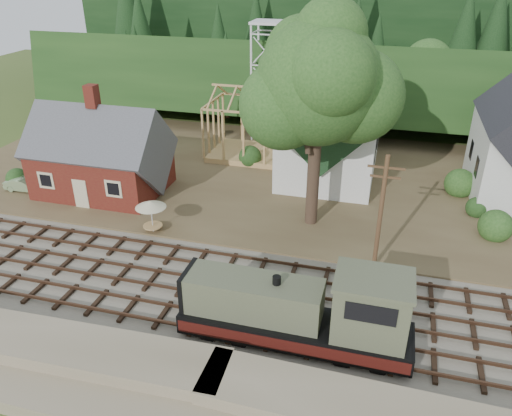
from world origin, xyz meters
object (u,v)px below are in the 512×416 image
(car_green, at_px, (25,185))
(patio_set, at_px, (151,206))
(locomotive, at_px, (303,313))
(car_blue, at_px, (151,181))

(car_green, height_order, patio_set, patio_set)
(car_green, bearing_deg, locomotive, -117.64)
(locomotive, height_order, patio_set, locomotive)
(car_blue, xyz_separation_m, patio_set, (3.50, -6.82, 1.43))
(car_green, relative_size, patio_set, 1.39)
(car_blue, relative_size, patio_set, 1.60)
(car_blue, xyz_separation_m, car_green, (-10.13, -3.36, -0.11))
(locomotive, bearing_deg, patio_set, 146.15)
(car_green, xyz_separation_m, patio_set, (13.64, -3.46, 1.53))
(patio_set, bearing_deg, locomotive, -33.85)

